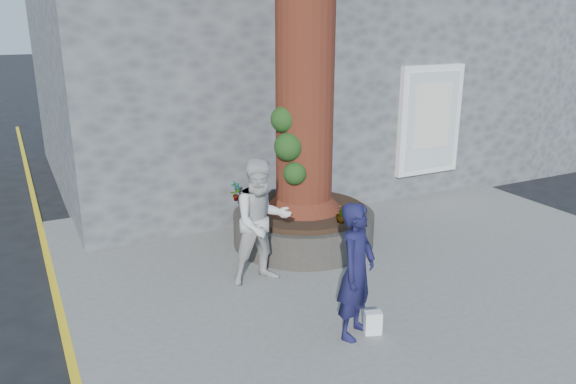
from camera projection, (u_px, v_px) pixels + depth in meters
name	position (u px, v px, depth m)	size (l,w,h in m)	color
ground	(322.00, 314.00, 7.31)	(120.00, 120.00, 0.00)	black
pavement	(373.00, 260.00, 8.79)	(9.00, 8.00, 0.12)	slate
yellow_line	(65.00, 333.00, 6.85)	(0.10, 30.00, 0.01)	yellow
stone_shop	(265.00, 40.00, 13.57)	(10.30, 8.30, 6.30)	#474A4C
neighbour_shop	(504.00, 41.00, 17.07)	(6.00, 8.00, 6.00)	#474A4C
planter	(303.00, 226.00, 9.23)	(2.30, 2.30, 0.60)	black
man	(357.00, 271.00, 6.38)	(0.59, 0.39, 1.63)	#151439
woman	(262.00, 222.00, 7.71)	(0.86, 0.67, 1.78)	beige
shopping_bag	(373.00, 323.00, 6.59)	(0.20, 0.12, 0.28)	white
plant_a	(235.00, 191.00, 9.45)	(0.18, 0.12, 0.34)	gray
plant_b	(255.00, 188.00, 9.60)	(0.20, 0.19, 0.37)	gray
plant_c	(341.00, 213.00, 8.46)	(0.16, 0.16, 0.29)	gray
plant_d	(353.00, 210.00, 8.54)	(0.29, 0.26, 0.33)	gray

